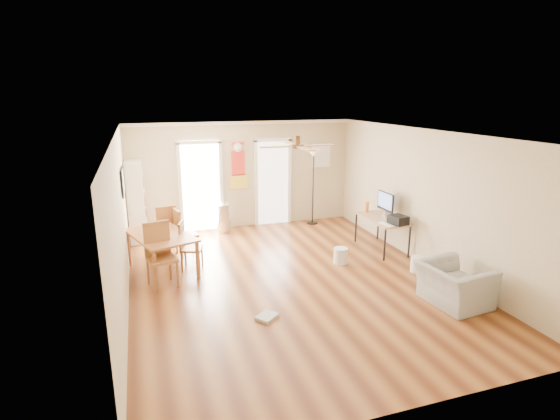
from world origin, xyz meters
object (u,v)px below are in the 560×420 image
object	(u,v)px
printer	(398,220)
wastebasket_a	(341,256)
dining_table	(162,253)
trash_can	(223,218)
dining_chair_right_b	(192,246)
dining_chair_right_a	(187,232)
dining_chair_far	(165,228)
armchair	(454,285)
bookshelf	(136,201)
wastebasket_b	(417,264)
computer_desk	(381,234)
dining_chair_near	(162,256)
torchiere_lamp	(313,187)

from	to	relation	value
printer	wastebasket_a	xyz separation A→B (m)	(-1.24, 0.01, -0.62)
dining_table	trash_can	bearing A→B (deg)	53.10
dining_chair_right_b	dining_chair_right_a	bearing A→B (deg)	17.57
dining_chair_far	armchair	distance (m)	5.69
bookshelf	wastebasket_a	bearing A→B (deg)	-23.49
trash_can	printer	bearing A→B (deg)	-41.70
wastebasket_a	wastebasket_b	world-z (taller)	wastebasket_a
dining_table	trash_can	xyz separation A→B (m)	(1.55, 2.07, -0.03)
trash_can	dining_chair_right_b	bearing A→B (deg)	-115.72
printer	dining_chair_right_a	bearing A→B (deg)	149.62
computer_desk	printer	xyz separation A→B (m)	(0.07, -0.47, 0.43)
dining_chair_right_a	dining_chair_right_b	xyz separation A→B (m)	(0.00, -0.82, -0.02)
dining_chair_near	printer	size ratio (longest dim) A/B	3.21
trash_can	armchair	xyz separation A→B (m)	(2.75, -4.80, -0.02)
bookshelf	dining_chair_far	distance (m)	1.17
dining_chair_near	dining_chair_far	distance (m)	1.78
bookshelf	wastebasket_b	bearing A→B (deg)	-23.28
dining_chair_right_b	dining_chair_far	xyz separation A→B (m)	(-0.41, 1.17, 0.04)
dining_table	computer_desk	distance (m)	4.53
bookshelf	trash_can	distance (m)	2.03
printer	wastebasket_b	distance (m)	1.04
dining_chair_right_a	torchiere_lamp	size ratio (longest dim) A/B	0.51
printer	dining_chair_far	bearing A→B (deg)	147.27
dining_chair_right_b	dining_chair_near	distance (m)	0.84
dining_chair_near	trash_can	world-z (taller)	dining_chair_near
dining_chair_right_b	dining_chair_far	world-z (taller)	dining_chair_far
dining_chair_near	wastebasket_b	size ratio (longest dim) A/B	3.79
wastebasket_b	armchair	xyz separation A→B (m)	(-0.24, -1.27, 0.18)
dining_chair_near	printer	xyz separation A→B (m)	(4.63, -0.03, 0.23)
computer_desk	torchiere_lamp	bearing A→B (deg)	106.57
dining_chair_far	armchair	xyz separation A→B (m)	(4.16, -3.88, -0.18)
dining_chair_far	torchiere_lamp	bearing A→B (deg)	-177.60
dining_chair_right_b	printer	bearing A→B (deg)	-81.24
bookshelf	wastebasket_a	world-z (taller)	bookshelf
dining_chair_near	dining_chair_far	size ratio (longest dim) A/B	1.09
wastebasket_b	dining_chair_right_b	bearing A→B (deg)	160.06
dining_chair_far	trash_can	xyz separation A→B (m)	(1.41, 0.92, -0.16)
armchair	wastebasket_a	bearing A→B (deg)	18.95
dining_table	wastebasket_b	bearing A→B (deg)	-17.86
wastebasket_b	trash_can	bearing A→B (deg)	130.17
bookshelf	printer	distance (m)	5.71
dining_chair_right_a	torchiere_lamp	xyz separation A→B (m)	(3.31, 1.27, 0.47)
dining_chair_right_a	wastebasket_b	xyz separation A→B (m)	(3.99, -2.26, -0.34)
computer_desk	bookshelf	bearing A→B (deg)	155.17
bookshelf	armchair	world-z (taller)	bookshelf
dining_chair_far	torchiere_lamp	xyz separation A→B (m)	(3.72, 0.91, 0.45)
torchiere_lamp	printer	size ratio (longest dim) A/B	5.55
dining_chair_near	printer	world-z (taller)	dining_chair_near
dining_chair_right_b	computer_desk	world-z (taller)	dining_chair_right_b
trash_can	armchair	size ratio (longest dim) A/B	0.69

